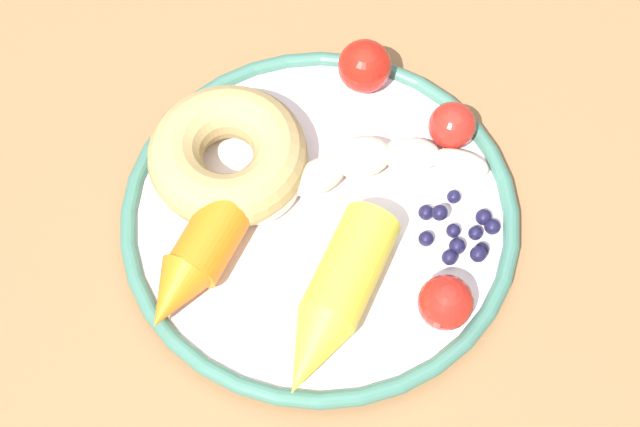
{
  "coord_description": "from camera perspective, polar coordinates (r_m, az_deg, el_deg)",
  "views": [
    {
      "loc": [
        -0.16,
        -0.23,
        1.32
      ],
      "look_at": [
        0.05,
        -0.02,
        0.74
      ],
      "focal_mm": 51.28,
      "sensor_mm": 36.0,
      "label": 1
    }
  ],
  "objects": [
    {
      "name": "banana",
      "position": [
        0.65,
        2.77,
        2.91
      ],
      "size": [
        0.16,
        0.11,
        0.03
      ],
      "color": "beige",
      "rests_on": "plate"
    },
    {
      "name": "tomato_near",
      "position": [
        0.69,
        2.8,
        9.18
      ],
      "size": [
        0.04,
        0.04,
        0.04
      ],
      "primitive_type": "sphere",
      "color": "red",
      "rests_on": "plate"
    },
    {
      "name": "carrot_yellow",
      "position": [
        0.6,
        0.91,
        -5.54
      ],
      "size": [
        0.14,
        0.09,
        0.04
      ],
      "color": "yellow",
      "rests_on": "plate"
    },
    {
      "name": "tomato_far",
      "position": [
        0.6,
        7.84,
        -5.51
      ],
      "size": [
        0.04,
        0.04,
        0.04
      ],
      "primitive_type": "sphere",
      "color": "red",
      "rests_on": "plate"
    },
    {
      "name": "donut",
      "position": [
        0.65,
        -5.78,
        3.63
      ],
      "size": [
        0.13,
        0.13,
        0.04
      ],
      "primitive_type": "torus",
      "rotation": [
        0.0,
        0.0,
        0.19
      ],
      "color": "tan",
      "rests_on": "plate"
    },
    {
      "name": "plate",
      "position": [
        0.65,
        0.0,
        -0.12
      ],
      "size": [
        0.28,
        0.28,
        0.02
      ],
      "color": "silver",
      "rests_on": "dining_table"
    },
    {
      "name": "carrot_orange",
      "position": [
        0.61,
        -7.6,
        -2.87
      ],
      "size": [
        0.12,
        0.07,
        0.04
      ],
      "color": "orange",
      "rests_on": "plate"
    },
    {
      "name": "dining_table",
      "position": [
        0.72,
        -4.01,
        -5.3
      ],
      "size": [
        1.07,
        0.96,
        0.73
      ],
      "color": "#956941",
      "rests_on": "ground_plane"
    },
    {
      "name": "blueberry_pile",
      "position": [
        0.64,
        8.73,
        -1.1
      ],
      "size": [
        0.05,
        0.06,
        0.02
      ],
      "color": "#191638",
      "rests_on": "plate"
    },
    {
      "name": "tomato_mid",
      "position": [
        0.67,
        8.24,
        5.45
      ],
      "size": [
        0.03,
        0.03,
        0.03
      ],
      "primitive_type": "sphere",
      "color": "red",
      "rests_on": "plate"
    }
  ]
}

